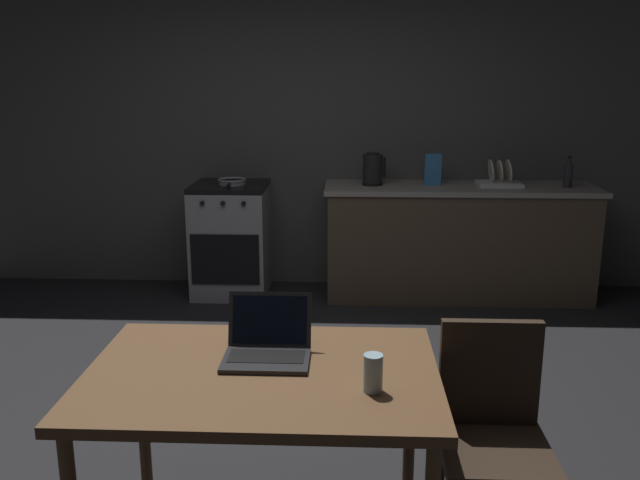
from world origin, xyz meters
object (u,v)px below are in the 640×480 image
Objects in this scene: stove_oven at (231,239)px; drinking_glass at (373,373)px; bottle at (568,173)px; chair at (492,426)px; electric_kettle at (373,169)px; laptop at (267,346)px; dining_table at (263,388)px; dish_rack at (499,180)px; frying_pan at (232,181)px; cereal_box at (433,169)px.

stove_oven is 3.45m from drinking_glass.
stove_oven is 3.74× the size of bottle.
chair is 3.42× the size of electric_kettle.
laptop reaches higher than stove_oven.
laptop is at bearing 86.50° from dining_table.
frying_pan is at bearing -179.20° from dish_rack.
bottle is at bearing 74.73° from chair.
laptop is 3.06m from electric_kettle.
dish_rack is (1.01, 0.00, -0.08)m from electric_kettle.
frying_pan is at bearing -47.81° from stove_oven.
dish_rack is (0.65, 3.07, 0.45)m from chair.
bottle is at bearing -0.44° from frying_pan.
cereal_box reaches higher than frying_pan.
dining_table is at bearing -107.22° from cereal_box.
laptop is at bearing -77.50° from stove_oven.
stove_oven is 2.74m from bottle.
dining_table is 5.17× the size of bottle.
electric_kettle reaches higher than stove_oven.
electric_kettle is at bearing 87.33° from laptop.
chair is 0.58m from drinking_glass.
electric_kettle reaches higher than dining_table.
laptop is 1.30× the size of bottle.
chair is 3.17m from dish_rack.
stove_oven is 2.22m from dish_rack.
cereal_box reaches higher than stove_oven.
laptop is 0.80× the size of frying_pan.
electric_kettle reaches higher than dish_rack.
bottle is at bearing -5.51° from dish_rack.
bottle is (1.52, -0.05, -0.01)m from electric_kettle.
cereal_box is at bearing 2.39° from electric_kettle.
bottle is 1.87× the size of drinking_glass.
stove_oven is at bearing -179.88° from electric_kettle.
dining_table is 3.17× the size of frying_pan.
drinking_glass is at bearing -91.77° from electric_kettle.
laptop is at bearing -99.21° from electric_kettle.
chair is 3.41m from frying_pan.
stove_oven is 6.99× the size of drinking_glass.
stove_oven is 2.29× the size of frying_pan.
dish_rack reaches higher than stove_oven.
frying_pan is at bearing -178.23° from cereal_box.
chair is 0.89m from laptop.
dish_rack is (1.49, 3.01, 0.17)m from laptop.
bottle is 0.53m from dish_rack.
electric_kettle is 1.14m from frying_pan.
electric_kettle is 1.07× the size of bottle.
laptop is at bearing -116.38° from dish_rack.
frying_pan is at bearing 121.98° from chair.
dining_table is at bearing -86.95° from laptop.
bottle is 0.98× the size of cereal_box.
dish_rack is at bearing 71.31° from drinking_glass.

